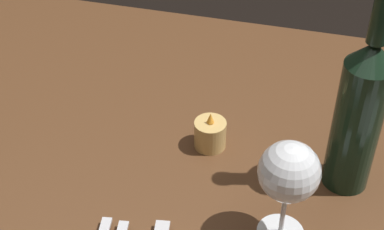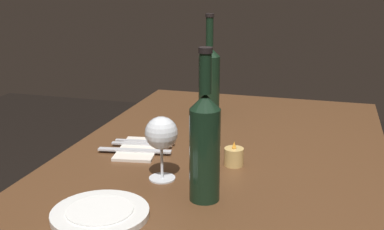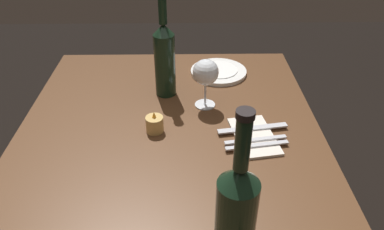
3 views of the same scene
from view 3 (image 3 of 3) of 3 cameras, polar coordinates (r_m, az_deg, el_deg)
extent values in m
cube|color=#56351E|center=(1.04, -3.63, -7.11)|extent=(1.30, 0.90, 0.04)
cylinder|color=#412816|center=(1.75, 10.05, -3.51)|extent=(0.06, 0.06, 0.70)
cylinder|color=#412816|center=(1.78, -14.87, -3.69)|extent=(0.06, 0.06, 0.70)
cylinder|color=white|center=(1.24, 1.96, 1.56)|extent=(0.07, 0.07, 0.00)
cylinder|color=white|center=(1.21, 2.00, 3.31)|extent=(0.01, 0.01, 0.08)
sphere|color=white|center=(1.18, 2.07, 6.45)|extent=(0.08, 0.08, 0.08)
cylinder|color=#42070F|center=(1.18, 2.07, 6.41)|extent=(0.06, 0.06, 0.03)
cylinder|color=black|center=(0.73, 6.45, -16.32)|extent=(0.08, 0.08, 0.21)
cone|color=black|center=(0.64, 7.17, -9.14)|extent=(0.08, 0.08, 0.03)
cylinder|color=black|center=(0.59, 7.62, -4.38)|extent=(0.03, 0.03, 0.10)
cylinder|color=black|center=(0.56, 8.05, 0.10)|extent=(0.03, 0.03, 0.01)
cylinder|color=black|center=(1.25, -4.09, 7.47)|extent=(0.07, 0.07, 0.21)
cone|color=black|center=(1.20, -4.33, 12.74)|extent=(0.07, 0.07, 0.03)
cylinder|color=black|center=(1.18, -4.46, 15.48)|extent=(0.03, 0.03, 0.09)
cylinder|color=#DBB266|center=(1.11, -5.64, -1.39)|extent=(0.05, 0.05, 0.05)
cylinder|color=white|center=(1.11, -5.62, -1.64)|extent=(0.04, 0.04, 0.03)
cone|color=#F99E2D|center=(1.09, -5.74, 0.07)|extent=(0.01, 0.01, 0.02)
cylinder|color=white|center=(1.43, 4.01, 6.51)|extent=(0.21, 0.21, 0.01)
cylinder|color=white|center=(1.42, 4.02, 6.81)|extent=(0.14, 0.14, 0.00)
cube|color=silver|center=(1.11, 9.31, -3.16)|extent=(0.21, 0.14, 0.01)
cube|color=silver|center=(1.08, 9.54, -3.68)|extent=(0.04, 0.18, 0.00)
cube|color=silver|center=(1.06, 9.74, -4.51)|extent=(0.04, 0.18, 0.00)
cube|color=silver|center=(1.13, 9.11, -1.98)|extent=(0.05, 0.21, 0.00)
camera|label=1|loc=(1.22, 32.89, 28.28)|focal=54.43mm
camera|label=2|loc=(2.13, -11.03, 28.92)|focal=45.55mm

